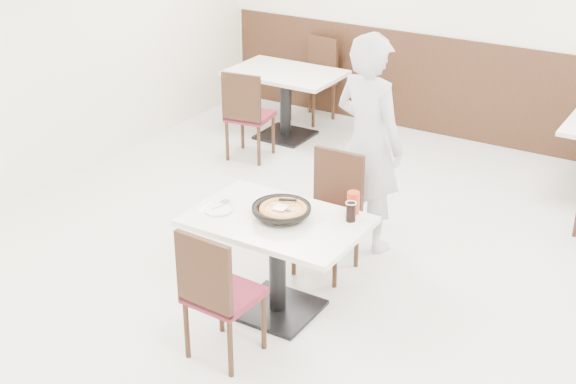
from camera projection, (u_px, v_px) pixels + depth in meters
The scene contains 20 objects.
floor at pixel (306, 279), 6.21m from camera, with size 7.00×7.00×0.00m, color silver.
wall_back at pixel (477, 12), 8.31m from camera, with size 6.00×0.04×2.80m, color silver.
wall_left at pixel (12, 48), 7.02m from camera, with size 0.04×7.00×2.80m, color silver.
wainscot_back at pixel (468, 91), 8.66m from camera, with size 5.90×0.03×1.10m, color black.
main_table at pixel (277, 266), 5.65m from camera, with size 1.20×0.80×0.75m, color silver, non-canonical shape.
chair_near at pixel (224, 292), 5.15m from camera, with size 0.42×0.42×0.95m, color black, non-canonical shape.
chair_far at pixel (326, 216), 6.12m from camera, with size 0.42×0.42×0.95m, color black, non-canonical shape.
trivet at pixel (280, 216), 5.48m from camera, with size 0.13×0.13×0.04m, color black.
pizza_pan at pixel (281, 212), 5.48m from camera, with size 0.34×0.34×0.01m, color black.
pizza at pixel (283, 211), 5.45m from camera, with size 0.30×0.30×0.02m, color orange.
pizza_server at pixel (281, 207), 5.44m from camera, with size 0.08×0.10×0.00m, color white.
napkin at pixel (213, 209), 5.61m from camera, with size 0.17×0.17×0.00m, color white.
side_plate at pixel (218, 210), 5.59m from camera, with size 0.19×0.19×0.01m, color white.
fork at pixel (220, 206), 5.62m from camera, with size 0.01×0.15×0.00m, color white.
cola_glass at pixel (351, 212), 5.43m from camera, with size 0.07×0.07×0.13m, color black.
red_cup at pixel (353, 203), 5.53m from camera, with size 0.09×0.09×0.16m, color #B12D0D.
diner_person at pixel (369, 143), 6.35m from camera, with size 0.65×0.43×1.79m, color silver.
bg_table_left at pixel (285, 104), 8.80m from camera, with size 1.20×0.80×0.75m, color silver, non-canonical shape.
bg_chair_left_near at pixel (250, 114), 8.23m from camera, with size 0.42×0.42×0.95m, color black, non-canonical shape.
bg_chair_left_far at pixel (312, 81), 9.25m from camera, with size 0.42×0.42×0.95m, color black, non-canonical shape.
Camera 1 is at (2.66, -4.62, 3.25)m, focal length 50.00 mm.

